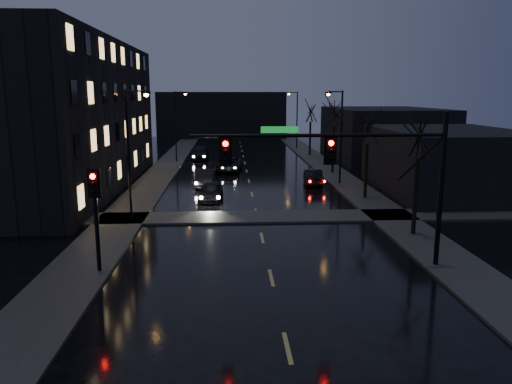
{
  "coord_description": "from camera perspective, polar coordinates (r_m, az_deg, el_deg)",
  "views": [
    {
      "loc": [
        -1.74,
        -12.17,
        7.77
      ],
      "look_at": [
        -0.51,
        10.82,
        3.2
      ],
      "focal_mm": 35.0,
      "sensor_mm": 36.0,
      "label": 1
    }
  ],
  "objects": [
    {
      "name": "streetlight_r_mid",
      "position": [
        43.3,
        9.44,
        7.1
      ],
      "size": [
        1.53,
        0.28,
        8.0
      ],
      "color": "black",
      "rests_on": "ground"
    },
    {
      "name": "oncoming_car_a",
      "position": [
        36.91,
        -5.18,
        0.11
      ],
      "size": [
        1.93,
        4.14,
        1.37
      ],
      "primitive_type": "imported",
      "rotation": [
        0.0,
        0.0,
        -0.08
      ],
      "color": "black",
      "rests_on": "ground"
    },
    {
      "name": "streetlight_r_far",
      "position": [
        70.85,
        4.54,
        8.76
      ],
      "size": [
        1.53,
        0.28,
        8.0
      ],
      "color": "black",
      "rests_on": "ground"
    },
    {
      "name": "sidewalk_left",
      "position": [
        48.28,
        -11.09,
        1.82
      ],
      "size": [
        3.0,
        140.0,
        0.12
      ],
      "primitive_type": "cube",
      "color": "#2D2D2B",
      "rests_on": "ground"
    },
    {
      "name": "tree_near",
      "position": [
        28.11,
        18.23,
        7.5
      ],
      "size": [
        3.52,
        3.52,
        8.08
      ],
      "color": "black",
      "rests_on": "ground"
    },
    {
      "name": "lead_car",
      "position": [
        43.15,
        6.51,
        1.7
      ],
      "size": [
        1.87,
        4.32,
        1.38
      ],
      "primitive_type": "imported",
      "rotation": [
        0.0,
        0.0,
        3.04
      ],
      "color": "black",
      "rests_on": "ground"
    },
    {
      "name": "commercial_right_near",
      "position": [
        42.22,
        21.09,
        3.3
      ],
      "size": [
        10.0,
        14.0,
        5.0
      ],
      "primitive_type": "cube",
      "color": "black",
      "rests_on": "ground"
    },
    {
      "name": "apartment_block",
      "position": [
        44.72,
        -22.58,
        8.1
      ],
      "size": [
        12.0,
        30.0,
        12.0
      ],
      "primitive_type": "cube",
      "color": "black",
      "rests_on": "ground"
    },
    {
      "name": "tree_mid_a",
      "position": [
        37.62,
        12.69,
        7.99
      ],
      "size": [
        3.3,
        3.3,
        7.58
      ],
      "color": "black",
      "rests_on": "ground"
    },
    {
      "name": "signal_mast",
      "position": [
        22.09,
        11.63,
        3.44
      ],
      "size": [
        11.11,
        0.41,
        7.0
      ],
      "color": "black",
      "rests_on": "ground"
    },
    {
      "name": "oncoming_car_d",
      "position": [
        59.78,
        -6.44,
        4.37
      ],
      "size": [
        2.03,
        4.93,
        1.43
      ],
      "primitive_type": "imported",
      "rotation": [
        0.0,
        0.0,
        -0.01
      ],
      "color": "black",
      "rests_on": "ground"
    },
    {
      "name": "far_block",
      "position": [
        90.26,
        -3.92,
        8.8
      ],
      "size": [
        22.0,
        10.0,
        8.0
      ],
      "primitive_type": "cube",
      "color": "black",
      "rests_on": "ground"
    },
    {
      "name": "streetlight_l_far",
      "position": [
        57.55,
        -8.99,
        8.1
      ],
      "size": [
        1.53,
        0.28,
        8.0
      ],
      "color": "black",
      "rests_on": "ground"
    },
    {
      "name": "commercial_right_far",
      "position": [
        63.21,
        14.28,
        6.55
      ],
      "size": [
        12.0,
        18.0,
        6.0
      ],
      "primitive_type": "cube",
      "color": "black",
      "rests_on": "ground"
    },
    {
      "name": "sidewalk_cross",
      "position": [
        31.68,
        0.17,
        -2.87
      ],
      "size": [
        40.0,
        3.0,
        0.12
      ],
      "primitive_type": "cube",
      "color": "#2D2D2B",
      "rests_on": "ground"
    },
    {
      "name": "tree_mid_b",
      "position": [
        49.24,
        8.94,
        9.73
      ],
      "size": [
        3.74,
        3.74,
        8.59
      ],
      "color": "black",
      "rests_on": "ground"
    },
    {
      "name": "oncoming_car_b",
      "position": [
        42.59,
        -5.87,
        1.6
      ],
      "size": [
        1.5,
        4.24,
        1.39
      ],
      "primitive_type": "imported",
      "rotation": [
        0.0,
        0.0,
        -0.01
      ],
      "color": "black",
      "rests_on": "ground"
    },
    {
      "name": "oncoming_car_c",
      "position": [
        50.41,
        -3.13,
        3.15
      ],
      "size": [
        2.92,
        5.36,
        1.43
      ],
      "primitive_type": "imported",
      "rotation": [
        0.0,
        0.0,
        -0.11
      ],
      "color": "black",
      "rests_on": "ground"
    },
    {
      "name": "tree_far",
      "position": [
        63.02,
        6.27,
        9.6
      ],
      "size": [
        3.43,
        3.43,
        7.88
      ],
      "color": "black",
      "rests_on": "ground"
    },
    {
      "name": "streetlight_l_near",
      "position": [
        30.88,
        -14.03,
        5.32
      ],
      "size": [
        1.53,
        0.28,
        8.0
      ],
      "color": "black",
      "rests_on": "ground"
    },
    {
      "name": "sidewalk_right",
      "position": [
        48.88,
        9.06,
        2.0
      ],
      "size": [
        3.0,
        140.0,
        0.12
      ],
      "primitive_type": "cube",
      "color": "#2D2D2B",
      "rests_on": "ground"
    },
    {
      "name": "signal_pole_left",
      "position": [
        22.45,
        -17.87,
        -1.56
      ],
      "size": [
        0.35,
        0.41,
        4.53
      ],
      "color": "black",
      "rests_on": "ground"
    }
  ]
}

